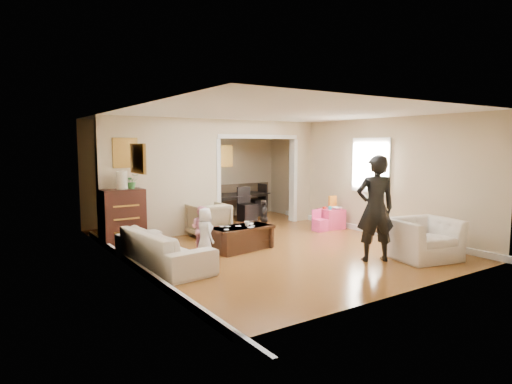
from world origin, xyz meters
TOP-DOWN VIEW (x-y plane):
  - floor at (0.00, 0.00)m, footprint 7.00×7.00m
  - partition_left at (-1.38, 1.80)m, footprint 2.75×0.18m
  - partition_right at (2.48, 1.80)m, footprint 0.55×0.18m
  - partition_header at (1.10, 1.80)m, footprint 2.22×0.18m
  - window_pane at (2.73, -0.40)m, footprint 0.03×0.95m
  - framed_art_partition at (-2.20, 1.70)m, footprint 0.45×0.03m
  - framed_art_sofa_wall at (-2.71, -0.60)m, footprint 0.03×0.55m
  - framed_art_alcove at (1.10, 3.44)m, footprint 0.45×0.03m
  - sofa at (-2.27, -0.42)m, footprint 1.03×2.17m
  - armchair_back at (-0.54, 1.27)m, footprint 0.80×0.82m
  - armchair_front at (1.73, -2.52)m, footprint 1.28×1.17m
  - dresser at (-2.35, 1.49)m, footprint 0.82×0.46m
  - table_lamp at (-2.35, 1.49)m, footprint 0.22×0.22m
  - potted_plant at (-2.15, 1.49)m, footprint 0.26×0.23m
  - coffee_table at (-0.58, -0.15)m, footprint 1.28×0.79m
  - coffee_cup at (-0.48, -0.20)m, footprint 0.12×0.12m
  - play_table at (2.35, 0.45)m, footprint 0.56×0.56m
  - cereal_box at (2.47, 0.55)m, footprint 0.21×0.10m
  - cyan_cup at (2.25, 0.40)m, footprint 0.08×0.08m
  - toy_block at (2.23, 0.57)m, footprint 0.09×0.08m
  - play_bowl at (2.40, 0.33)m, footprint 0.26×0.26m
  - dining_table at (1.21, 3.08)m, footprint 2.05×1.40m
  - adult_person at (0.91, -2.14)m, footprint 0.80×0.70m
  - child_kneel_a at (-1.43, -0.30)m, footprint 0.29×0.44m
  - child_kneel_b at (-1.28, 0.15)m, footprint 0.49×0.53m
  - child_toddler at (0.47, 0.60)m, footprint 0.46×0.49m
  - craft_papers at (-0.59, -0.13)m, footprint 0.86×0.47m

SIDE VIEW (x-z plane):
  - floor at x=0.00m, z-range 0.00..0.00m
  - coffee_table at x=-0.58m, z-range 0.00..0.45m
  - play_table at x=2.35m, z-range 0.00..0.48m
  - sofa at x=-2.27m, z-range 0.00..0.61m
  - dining_table at x=1.21m, z-range 0.00..0.66m
  - armchair_front at x=1.73m, z-range 0.00..0.71m
  - armchair_back at x=-0.54m, z-range 0.00..0.74m
  - child_toddler at x=0.47m, z-range 0.00..0.81m
  - child_kneel_b at x=-1.28m, z-range 0.00..0.87m
  - child_kneel_a at x=-1.43m, z-range 0.00..0.89m
  - craft_papers at x=-0.59m, z-range 0.45..0.45m
  - coffee_cup at x=-0.48m, z-range 0.45..0.55m
  - toy_block at x=2.23m, z-range 0.48..0.53m
  - play_bowl at x=2.40m, z-range 0.48..0.53m
  - cyan_cup at x=2.25m, z-range 0.48..0.56m
  - dresser at x=-2.35m, z-range 0.00..1.13m
  - cereal_box at x=2.47m, z-range 0.48..0.78m
  - adult_person at x=0.91m, z-range 0.00..1.84m
  - potted_plant at x=-2.15m, z-range 1.13..1.43m
  - partition_left at x=-1.38m, z-range 0.00..2.60m
  - partition_right at x=2.48m, z-range 0.00..2.60m
  - table_lamp at x=-2.35m, z-range 1.13..1.49m
  - window_pane at x=2.73m, z-range 1.00..2.10m
  - framed_art_alcove at x=1.10m, z-range 1.42..1.98m
  - framed_art_sofa_wall at x=-2.71m, z-range 1.60..2.00m
  - framed_art_partition at x=-2.20m, z-range 1.58..2.12m
  - partition_header at x=1.10m, z-range 2.25..2.60m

